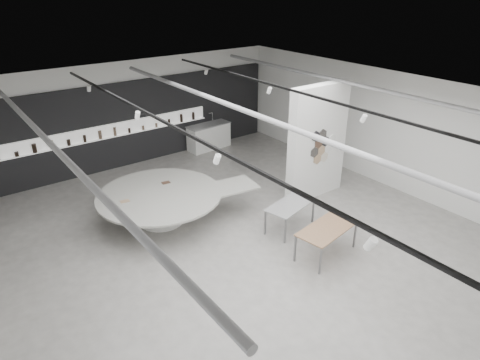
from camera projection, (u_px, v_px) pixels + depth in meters
room at (244, 174)px, 10.39m from camera, size 12.02×14.02×3.82m
back_wall_display at (130, 124)px, 15.65m from camera, size 11.80×0.27×3.10m
partition_column at (317, 142)px, 13.18m from camera, size 2.20×0.38×3.60m
display_island at (163, 203)px, 12.19m from camera, size 4.72×4.02×0.90m
sample_table_wood at (327, 230)px, 10.64m from camera, size 1.77×1.09×0.78m
sample_table_stone at (290, 206)px, 11.78m from camera, size 1.62×1.06×0.76m
kitchen_counter at (209, 136)px, 17.49m from camera, size 1.86×0.83×1.43m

